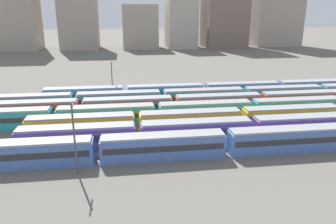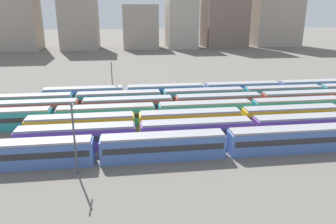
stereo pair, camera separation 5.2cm
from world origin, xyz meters
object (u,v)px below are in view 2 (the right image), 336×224
object	(u,v)px
train_track_3	(157,113)
train_track_4	(261,101)
train_track_0	(286,139)
catenary_pole_2	(74,136)
catenary_pole_1	(112,79)
train_track_1	(305,126)
train_track_5	(244,95)
train_track_6	(242,90)

from	to	relation	value
train_track_3	train_track_4	size ratio (longest dim) A/B	0.66
train_track_0	catenary_pole_2	bearing A→B (deg)	-173.97
train_track_0	catenary_pole_1	distance (m)	43.61
train_track_1	train_track_4	bearing A→B (deg)	94.67
train_track_0	catenary_pole_1	xyz separation A→B (m)	(-27.02, 34.10, 3.09)
train_track_3	catenary_pole_2	xyz separation A→B (m)	(-12.44, -18.85, 3.58)
train_track_0	train_track_3	world-z (taller)	same
catenary_pole_2	train_track_1	bearing A→B (deg)	12.94
train_track_4	catenary_pole_2	bearing A→B (deg)	-145.87
train_track_0	train_track_1	xyz separation A→B (m)	(6.04, 5.20, 0.00)
train_track_5	catenary_pole_2	xyz separation A→B (m)	(-33.60, -29.25, 3.58)
train_track_3	train_track_4	world-z (taller)	same
train_track_1	catenary_pole_1	bearing A→B (deg)	138.84
train_track_4	train_track_5	size ratio (longest dim) A/B	1.00
train_track_6	train_track_3	bearing A→B (deg)	-145.37
train_track_3	catenary_pole_1	xyz separation A→B (m)	(-8.75, 18.50, 3.09)
train_track_1	catenary_pole_2	distance (m)	37.88
train_track_1	train_track_3	world-z (taller)	same
catenary_pole_2	train_track_3	bearing A→B (deg)	56.57
train_track_3	train_track_1	bearing A→B (deg)	-23.16
train_track_1	train_track_6	size ratio (longest dim) A/B	1.00
train_track_0	train_track_6	distance (m)	31.50
train_track_4	train_track_3	bearing A→B (deg)	-167.28
train_track_1	train_track_4	world-z (taller)	same
train_track_0	train_track_3	xyz separation A→B (m)	(-18.27, 15.60, 0.00)
train_track_1	catenary_pole_1	size ratio (longest dim) A/B	10.49
catenary_pole_1	catenary_pole_2	bearing A→B (deg)	-95.65
train_track_1	train_track_4	distance (m)	15.65
train_track_5	catenary_pole_2	bearing A→B (deg)	-138.96
catenary_pole_1	catenary_pole_2	distance (m)	37.53
train_track_3	catenary_pole_2	distance (m)	22.86
train_track_5	train_track_6	xyz separation A→B (m)	(1.43, 5.20, 0.00)
train_track_5	train_track_6	distance (m)	5.39
train_track_0	train_track_5	bearing A→B (deg)	83.67
train_track_4	catenary_pole_1	xyz separation A→B (m)	(-31.78, 13.30, 3.09)
train_track_1	catenary_pole_1	xyz separation A→B (m)	(-33.06, 28.90, 3.09)
catenary_pole_2	train_track_0	bearing A→B (deg)	6.03
train_track_0	train_track_5	xyz separation A→B (m)	(2.88, 26.00, 0.00)
train_track_5	catenary_pole_1	world-z (taller)	catenary_pole_1
train_track_5	train_track_3	bearing A→B (deg)	-153.82
train_track_6	catenary_pole_1	distance (m)	31.62
train_track_5	catenary_pole_2	size ratio (longest dim) A/B	11.40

